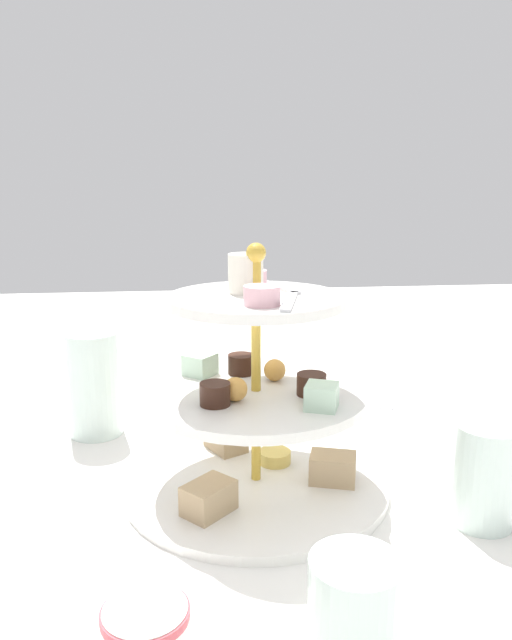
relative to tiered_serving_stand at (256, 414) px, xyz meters
name	(u,v)px	position (x,y,z in m)	size (l,w,h in m)	color
ground_plane	(256,487)	(0.00, 0.00, -0.08)	(2.40, 2.40, 0.00)	white
tiered_serving_stand	(256,414)	(0.00, 0.00, 0.00)	(0.28, 0.28, 0.26)	white
water_glass_tall_right	(94,384)	(0.16, 0.19, -0.02)	(0.07, 0.07, 0.14)	silver
water_glass_short_left	(354,612)	(-0.25, -0.04, -0.04)	(0.06, 0.06, 0.08)	silver
butter_knife_left	(340,397)	(0.26, -0.16, -0.08)	(0.17, 0.01, 0.00)	silver
water_glass_mid_back	(484,475)	(-0.09, -0.21, -0.03)	(0.06, 0.06, 0.10)	silver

